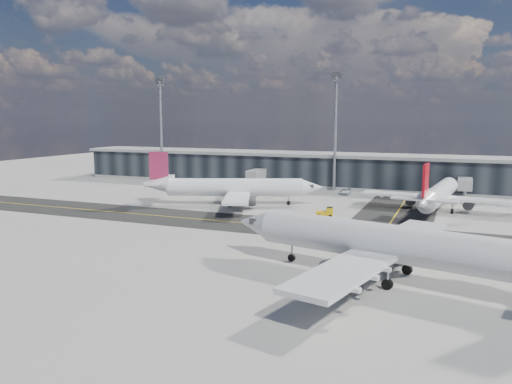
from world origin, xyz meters
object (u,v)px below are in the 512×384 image
at_px(baggage_tug, 326,212).
at_px(service_van, 345,191).
at_px(airliner_af, 232,187).
at_px(airliner_redtail, 439,194).
at_px(airliner_near, 395,245).

relative_size(baggage_tug, service_van, 0.68).
height_order(airliner_af, airliner_redtail, airliner_af).
distance_m(baggage_tug, service_van, 29.89).
bearing_deg(airliner_near, service_van, 30.00).
xyz_separation_m(airliner_redtail, baggage_tug, (-18.64, -13.49, -2.50)).
relative_size(airliner_redtail, airliner_near, 0.84).
xyz_separation_m(airliner_af, service_van, (18.75, 23.79, -2.96)).
xyz_separation_m(airliner_near, service_van, (-18.56, 61.75, -3.46)).
bearing_deg(airliner_redtail, baggage_tug, -137.46).
bearing_deg(airliner_near, baggage_tug, 39.57).
bearing_deg(airliner_af, airliner_near, 23.57).
relative_size(airliner_af, airliner_near, 0.86).
bearing_deg(baggage_tug, airliner_near, 11.47).
relative_size(airliner_af, service_van, 7.16).
distance_m(airliner_af, service_van, 30.43).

